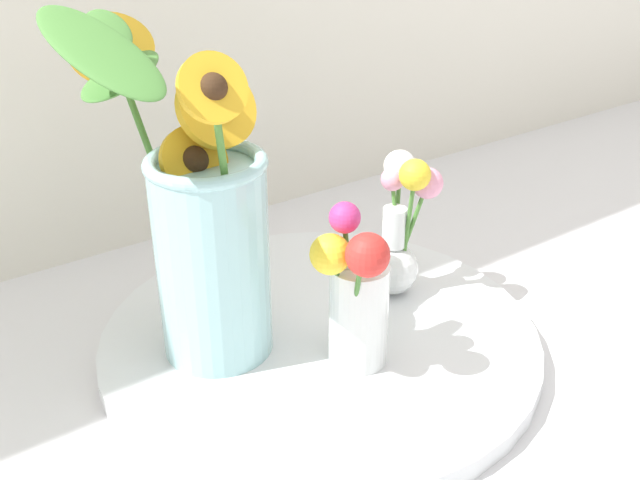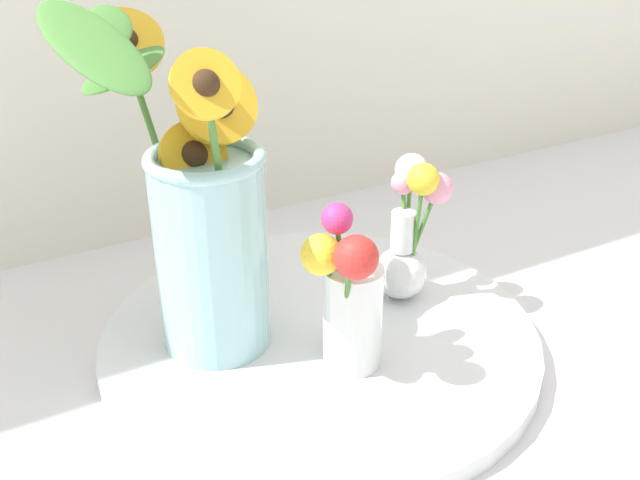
{
  "view_description": "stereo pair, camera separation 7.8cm",
  "coord_description": "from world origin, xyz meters",
  "px_view_note": "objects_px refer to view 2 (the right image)",
  "views": [
    {
      "loc": [
        -0.38,
        -0.45,
        0.5
      ],
      "look_at": [
        0.02,
        0.12,
        0.14
      ],
      "focal_mm": 42.0,
      "sensor_mm": 36.0,
      "label": 1
    },
    {
      "loc": [
        -0.31,
        -0.49,
        0.5
      ],
      "look_at": [
        0.02,
        0.12,
        0.14
      ],
      "focal_mm": 42.0,
      "sensor_mm": 36.0,
      "label": 2
    }
  ],
  "objects_px": {
    "serving_tray": "(320,339)",
    "vase_small_center": "(348,296)",
    "mason_jar_sunflowers": "(203,224)",
    "vase_bulb_right": "(408,235)"
  },
  "relations": [
    {
      "from": "vase_small_center",
      "to": "vase_bulb_right",
      "type": "height_order",
      "value": "vase_small_center"
    },
    {
      "from": "vase_bulb_right",
      "to": "serving_tray",
      "type": "bearing_deg",
      "value": -171.39
    },
    {
      "from": "serving_tray",
      "to": "vase_small_center",
      "type": "height_order",
      "value": "vase_small_center"
    },
    {
      "from": "serving_tray",
      "to": "vase_bulb_right",
      "type": "relative_size",
      "value": 2.77
    },
    {
      "from": "serving_tray",
      "to": "vase_small_center",
      "type": "xyz_separation_m",
      "value": [
        -0.01,
        -0.07,
        0.1
      ]
    },
    {
      "from": "mason_jar_sunflowers",
      "to": "vase_bulb_right",
      "type": "distance_m",
      "value": 0.25
    },
    {
      "from": "serving_tray",
      "to": "vase_bulb_right",
      "type": "height_order",
      "value": "vase_bulb_right"
    },
    {
      "from": "serving_tray",
      "to": "mason_jar_sunflowers",
      "type": "height_order",
      "value": "mason_jar_sunflowers"
    },
    {
      "from": "vase_small_center",
      "to": "vase_bulb_right",
      "type": "relative_size",
      "value": 1.07
    },
    {
      "from": "serving_tray",
      "to": "vase_small_center",
      "type": "bearing_deg",
      "value": -94.44
    }
  ]
}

